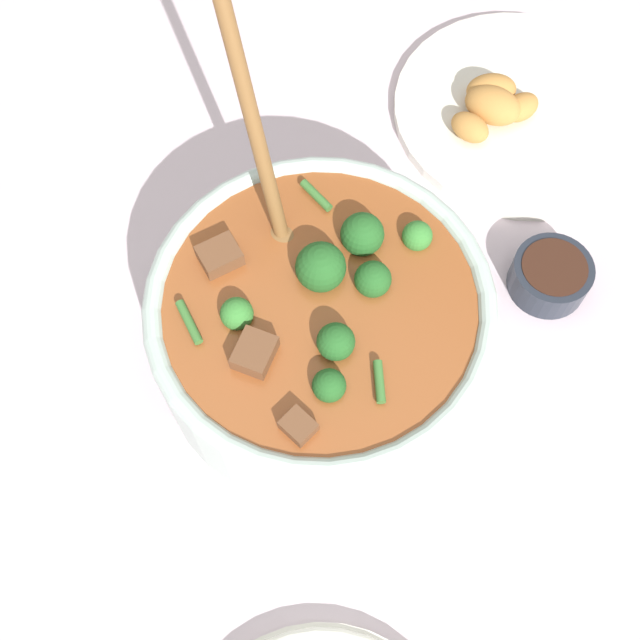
# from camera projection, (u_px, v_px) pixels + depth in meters

# --- Properties ---
(ground_plane) EXTENTS (4.00, 4.00, 0.00)m
(ground_plane) POSITION_uv_depth(u_px,v_px,m) (320.00, 353.00, 0.71)
(ground_plane) COLOR silver
(stew_bowl) EXTENTS (0.28, 0.28, 0.32)m
(stew_bowl) POSITION_uv_depth(u_px,v_px,m) (320.00, 324.00, 0.66)
(stew_bowl) COLOR #B2C6BC
(stew_bowl) RESTS_ON ground_plane
(condiment_bowl) EXTENTS (0.07, 0.07, 0.03)m
(condiment_bowl) POSITION_uv_depth(u_px,v_px,m) (551.00, 275.00, 0.72)
(condiment_bowl) COLOR #232833
(condiment_bowl) RESTS_ON ground_plane
(food_plate) EXTENTS (0.26, 0.26, 0.05)m
(food_plate) POSITION_uv_depth(u_px,v_px,m) (516.00, 109.00, 0.81)
(food_plate) COLOR silver
(food_plate) RESTS_ON ground_plane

